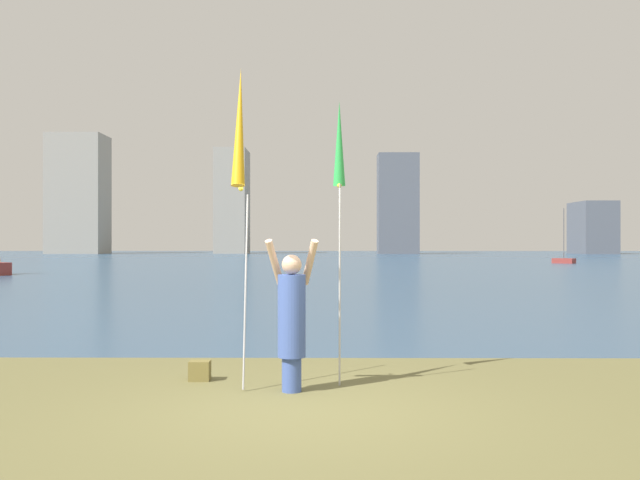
% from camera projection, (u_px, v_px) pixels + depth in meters
% --- Properties ---
extents(ground, '(120.00, 138.00, 0.12)m').
position_uv_depth(ground, '(323.00, 264.00, 58.61)').
color(ground, brown).
extents(person, '(0.68, 0.51, 1.87)m').
position_uv_depth(person, '(292.00, 316.00, 8.58)').
color(person, '#3F59A5').
rests_on(person, ground).
extents(kite_flag_left, '(0.16, 1.09, 3.90)m').
position_uv_depth(kite_flag_left, '(240.00, 133.00, 8.22)').
color(kite_flag_left, '#B2B2B7').
rests_on(kite_flag_left, ground).
extents(kite_flag_right, '(0.16, 0.54, 3.65)m').
position_uv_depth(kite_flag_right, '(339.00, 151.00, 9.07)').
color(kite_flag_right, '#B2B2B7').
rests_on(kite_flag_right, ground).
extents(bag, '(0.27, 0.22, 0.26)m').
position_uv_depth(bag, '(200.00, 371.00, 9.25)').
color(bag, olive).
rests_on(bag, ground).
extents(sailboat_0, '(1.86, 1.77, 4.52)m').
position_uv_depth(sailboat_0, '(564.00, 260.00, 57.47)').
color(sailboat_0, maroon).
rests_on(sailboat_0, ground).
extents(skyline_tower_0, '(7.72, 6.23, 17.07)m').
position_uv_depth(skyline_tower_0, '(78.00, 194.00, 100.74)').
color(skyline_tower_0, gray).
rests_on(skyline_tower_0, ground).
extents(skyline_tower_1, '(4.51, 7.25, 15.20)m').
position_uv_depth(skyline_tower_1, '(232.00, 202.00, 102.86)').
color(skyline_tower_1, gray).
rests_on(skyline_tower_1, ground).
extents(skyline_tower_2, '(5.66, 4.10, 14.12)m').
position_uv_depth(skyline_tower_2, '(398.00, 204.00, 98.91)').
color(skyline_tower_2, '#565B66').
rests_on(skyline_tower_2, ground).
extents(skyline_tower_3, '(4.72, 7.61, 7.36)m').
position_uv_depth(skyline_tower_3, '(593.00, 228.00, 99.22)').
color(skyline_tower_3, '#565B66').
rests_on(skyline_tower_3, ground).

